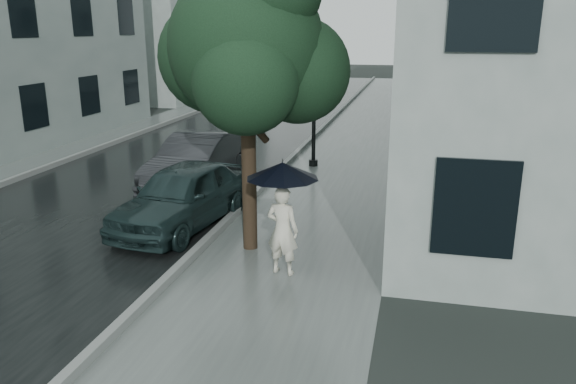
% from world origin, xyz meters
% --- Properties ---
extents(ground, '(120.00, 120.00, 0.00)m').
position_xyz_m(ground, '(0.00, 0.00, 0.00)').
color(ground, black).
rests_on(ground, ground).
extents(sidewalk, '(3.50, 60.00, 0.01)m').
position_xyz_m(sidewalk, '(0.25, 12.00, 0.00)').
color(sidewalk, slate).
rests_on(sidewalk, ground).
extents(kerb_near, '(0.15, 60.00, 0.15)m').
position_xyz_m(kerb_near, '(-1.57, 12.00, 0.07)').
color(kerb_near, slate).
rests_on(kerb_near, ground).
extents(asphalt_road, '(6.85, 60.00, 0.00)m').
position_xyz_m(asphalt_road, '(-5.08, 12.00, 0.00)').
color(asphalt_road, black).
rests_on(asphalt_road, ground).
extents(kerb_far, '(0.15, 60.00, 0.15)m').
position_xyz_m(kerb_far, '(-8.57, 12.00, 0.07)').
color(kerb_far, slate).
rests_on(kerb_far, ground).
extents(sidewalk_far, '(1.70, 60.00, 0.01)m').
position_xyz_m(sidewalk_far, '(-9.50, 12.00, 0.00)').
color(sidewalk_far, '#4C5451').
rests_on(sidewalk_far, ground).
extents(building_near, '(7.02, 36.00, 9.00)m').
position_xyz_m(building_near, '(5.47, 19.50, 4.50)').
color(building_near, '#97A59F').
rests_on(building_near, ground).
extents(building_far_b, '(7.02, 18.00, 8.00)m').
position_xyz_m(building_far_b, '(-13.77, 30.00, 4.00)').
color(building_far_b, '#97A59F').
rests_on(building_far_b, ground).
extents(pedestrian, '(0.64, 0.49, 1.59)m').
position_xyz_m(pedestrian, '(0.23, 2.00, 0.80)').
color(pedestrian, beige).
rests_on(pedestrian, sidewalk).
extents(umbrella, '(1.56, 1.56, 1.12)m').
position_xyz_m(umbrella, '(0.23, 2.02, 1.87)').
color(umbrella, black).
rests_on(umbrella, ground).
extents(street_tree, '(3.66, 3.33, 5.69)m').
position_xyz_m(street_tree, '(-0.67, 3.11, 3.89)').
color(street_tree, '#332619').
rests_on(street_tree, ground).
extents(lamp_post, '(0.84, 0.40, 5.68)m').
position_xyz_m(lamp_post, '(-0.88, 9.96, 3.23)').
color(lamp_post, black).
rests_on(lamp_post, ground).
extents(car_near, '(2.19, 4.22, 1.37)m').
position_xyz_m(car_near, '(-2.46, 3.90, 0.69)').
color(car_near, '#1A2D2D').
rests_on(car_near, ground).
extents(car_far, '(1.62, 4.35, 1.42)m').
position_xyz_m(car_far, '(-3.36, 6.97, 0.72)').
color(car_far, '#242629').
rests_on(car_far, ground).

